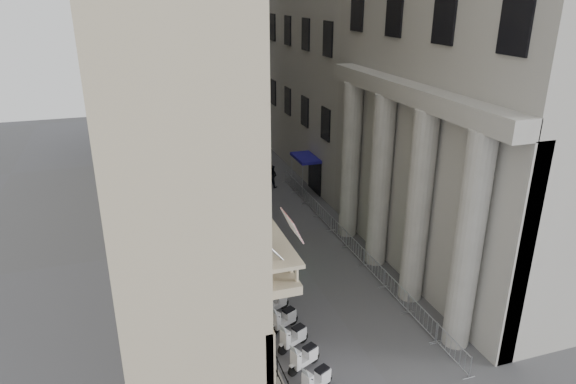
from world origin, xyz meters
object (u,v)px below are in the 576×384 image
(security_tent, at_px, (202,161))
(pedestrian_b, at_px, (272,176))
(pedestrian_a, at_px, (227,168))
(info_kiosk, at_px, (263,261))
(street_lamp, at_px, (207,130))

(security_tent, height_order, pedestrian_b, security_tent)
(pedestrian_a, bearing_deg, pedestrian_b, 122.57)
(info_kiosk, height_order, pedestrian_b, pedestrian_b)
(pedestrian_b, bearing_deg, pedestrian_a, 0.26)
(security_tent, bearing_deg, street_lamp, -60.85)
(security_tent, relative_size, pedestrian_b, 1.98)
(security_tent, xyz_separation_m, pedestrian_b, (5.55, -0.72, -1.60))
(pedestrian_a, bearing_deg, info_kiosk, 70.71)
(security_tent, bearing_deg, pedestrian_a, 42.11)
(street_lamp, distance_m, pedestrian_a, 5.51)
(security_tent, relative_size, info_kiosk, 2.29)
(info_kiosk, distance_m, pedestrian_a, 16.31)
(info_kiosk, bearing_deg, pedestrian_a, 79.97)
(pedestrian_a, xyz_separation_m, pedestrian_b, (3.14, -2.90, -0.07))
(street_lamp, relative_size, pedestrian_a, 4.28)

